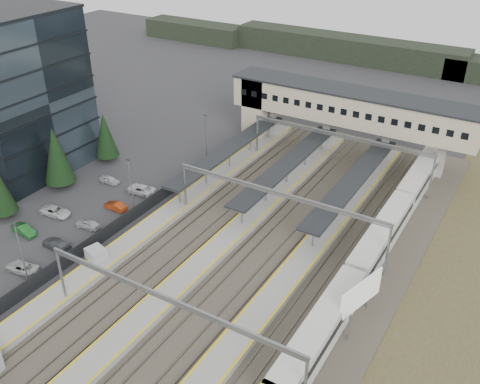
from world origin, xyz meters
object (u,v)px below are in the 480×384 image
Objects in this scene: train at (381,238)px; billboard at (361,295)px; relay_cabin_far at (97,256)px; footbridge at (334,107)px.

billboard is (2.08, -13.39, 1.89)m from train.
footbridge is at bearing 74.81° from relay_cabin_far.
footbridge reaches higher than relay_cabin_far.
billboard reaches higher than train.
train is at bearing 34.88° from relay_cabin_far.
train is 8.97× the size of billboard.
footbridge reaches higher than billboard.
relay_cabin_far is 0.05× the size of train.
train is at bearing -55.43° from footbridge.
footbridge is at bearing 124.57° from train.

